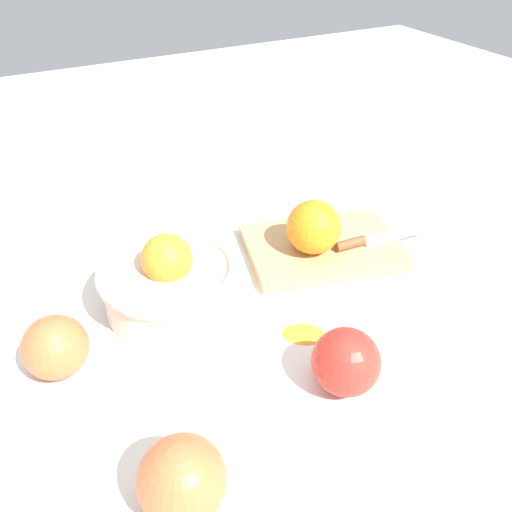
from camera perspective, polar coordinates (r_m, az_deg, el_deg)
name	(u,v)px	position (r m, az deg, el deg)	size (l,w,h in m)	color
ground_plane	(278,320)	(0.65, 2.43, -6.92)	(2.40, 2.40, 0.00)	silver
bowl	(171,280)	(0.65, -9.22, -2.64)	(0.18, 0.18, 0.10)	beige
cutting_board	(323,248)	(0.76, 7.29, 0.92)	(0.21, 0.15, 0.02)	tan
orange_on_board	(314,227)	(0.72, 6.28, 3.15)	(0.07, 0.07, 0.07)	orange
knife	(370,240)	(0.76, 12.29, 1.74)	(0.16, 0.03, 0.01)	silver
apple_front_center	(346,362)	(0.55, 9.76, -11.28)	(0.07, 0.07, 0.07)	red
apple_back_left	(55,347)	(0.60, -20.98, -9.24)	(0.07, 0.07, 0.07)	#CC6638
apple_front_left	(182,480)	(0.47, -8.04, -22.96)	(0.08, 0.08, 0.08)	#CC6638
citrus_peel	(304,332)	(0.63, 5.23, -8.23)	(0.05, 0.04, 0.01)	orange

